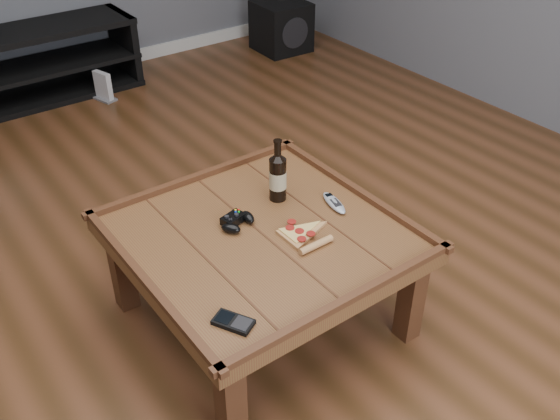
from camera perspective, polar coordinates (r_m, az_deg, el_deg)
ground at (r=2.67m, az=-1.56°, el=-9.87°), size 6.00×6.00×0.00m
baseboard at (r=5.03m, az=-21.89°, el=10.90°), size 5.00×0.02×0.10m
coffee_table at (r=2.42m, az=-1.70°, el=-3.24°), size 1.03×1.03×0.48m
media_console at (r=4.75m, az=-21.50°, el=12.20°), size 1.40×0.45×0.50m
beer_bottle at (r=2.52m, az=-0.21°, el=3.14°), size 0.07×0.07×0.27m
game_controller at (r=2.41m, az=-3.97°, el=-1.01°), size 0.16×0.13×0.04m
pizza_slice at (r=2.35m, az=2.01°, el=-2.29°), size 0.16×0.27×0.03m
smartphone at (r=2.01m, az=-4.29°, el=-10.17°), size 0.12×0.15×0.02m
remote_control at (r=2.53m, az=4.97°, el=0.66°), size 0.09×0.18×0.02m
subwoofer at (r=5.37m, az=0.13°, el=16.44°), size 0.41×0.41×0.40m
game_console at (r=4.64m, az=-15.84°, el=10.73°), size 0.13×0.18×0.20m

